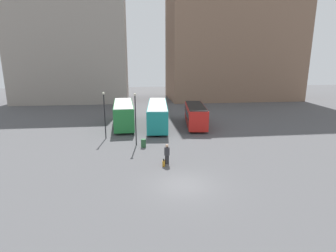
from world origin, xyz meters
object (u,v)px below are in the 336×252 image
object	(u,v)px
trash_bin	(143,143)
traveler	(167,152)
bus_1	(158,114)
lamp_post_0	(104,111)
bus_0	(124,113)
lamp_post_1	(135,115)
suitcase	(164,163)
bus_2	(195,115)

from	to	relation	value
trash_bin	traveler	bearing A→B (deg)	-69.53
bus_1	lamp_post_0	distance (m)	8.77
bus_0	lamp_post_1	distance (m)	9.50
bus_1	lamp_post_1	size ratio (longest dim) A/B	2.24
bus_0	trash_bin	bearing A→B (deg)	-169.31
traveler	lamp_post_0	size ratio (longest dim) A/B	0.33
bus_1	trash_bin	xyz separation A→B (m)	(-2.30, -9.45, -1.28)
traveler	suitcase	size ratio (longest dim) A/B	2.54
bus_0	trash_bin	world-z (taller)	bus_0
traveler	trash_bin	world-z (taller)	traveler
bus_1	traveler	distance (m)	14.45
bus_1	suitcase	distance (m)	14.92
lamp_post_1	trash_bin	world-z (taller)	lamp_post_1
bus_0	suitcase	size ratio (longest dim) A/B	14.86
bus_1	bus_2	distance (m)	5.23
traveler	lamp_post_0	bearing A→B (deg)	45.11
traveler	suitcase	distance (m)	0.96
bus_1	trash_bin	distance (m)	9.81
traveler	trash_bin	xyz separation A→B (m)	(-1.86, 4.97, -0.64)
suitcase	lamp_post_0	size ratio (longest dim) A/B	0.13
traveler	lamp_post_1	size ratio (longest dim) A/B	0.32
bus_0	lamp_post_1	world-z (taller)	lamp_post_1
bus_0	lamp_post_0	world-z (taller)	lamp_post_0
bus_1	traveler	size ratio (longest dim) A/B	6.94
lamp_post_0	lamp_post_1	size ratio (longest dim) A/B	0.97
bus_2	suitcase	size ratio (longest dim) A/B	13.19
bus_2	traveler	world-z (taller)	bus_2
lamp_post_1	trash_bin	bearing A→B (deg)	-45.18
bus_1	lamp_post_1	distance (m)	9.36
lamp_post_0	bus_2	bearing A→B (deg)	22.86
traveler	lamp_post_0	xyz separation A→B (m)	(-6.07, 8.75, 2.12)
lamp_post_1	bus_0	bearing A→B (deg)	100.04
traveler	bus_2	bearing A→B (deg)	-11.98
bus_1	bus_2	size ratio (longest dim) A/B	1.34
bus_0	bus_1	bearing A→B (deg)	-99.13
lamp_post_0	lamp_post_1	xyz separation A→B (m)	(3.48, -3.03, 0.08)
suitcase	lamp_post_1	size ratio (longest dim) A/B	0.13
lamp_post_1	trash_bin	distance (m)	3.03
traveler	lamp_post_1	xyz separation A→B (m)	(-2.59, 5.71, 2.20)
bus_0	bus_2	xyz separation A→B (m)	(9.84, -1.28, -0.19)
trash_bin	bus_0	bearing A→B (deg)	103.37
bus_2	trash_bin	distance (m)	11.52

